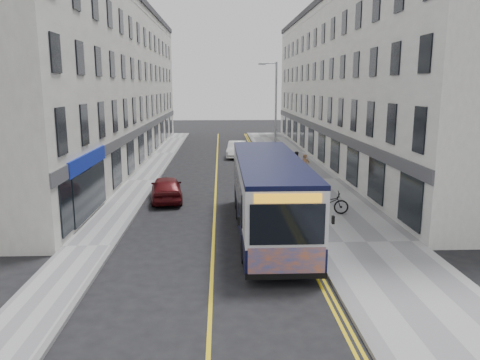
{
  "coord_description": "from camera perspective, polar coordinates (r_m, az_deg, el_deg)",
  "views": [
    {
      "loc": [
        0.34,
        -19.2,
        6.36
      ],
      "look_at": [
        1.32,
        4.4,
        1.6
      ],
      "focal_mm": 35.0,
      "sensor_mm": 36.0,
      "label": 1
    }
  ],
  "objects": [
    {
      "name": "terrace_east",
      "position": [
        41.72,
        13.41,
        11.29
      ],
      "size": [
        6.0,
        46.0,
        13.0
      ],
      "primitive_type": "cube",
      "color": "white",
      "rests_on": "ground"
    },
    {
      "name": "kerb_west",
      "position": [
        32.12,
        -10.09,
        -0.08
      ],
      "size": [
        0.18,
        64.0,
        0.13
      ],
      "primitive_type": "cube",
      "color": "slate",
      "rests_on": "ground"
    },
    {
      "name": "kerb_east",
      "position": [
        32.04,
        4.24,
        0.03
      ],
      "size": [
        0.18,
        64.0,
        0.13
      ],
      "primitive_type": "cube",
      "color": "slate",
      "rests_on": "ground"
    },
    {
      "name": "car_white",
      "position": [
        42.42,
        -0.38,
        3.76
      ],
      "size": [
        2.04,
        4.51,
        1.44
      ],
      "primitive_type": "imported",
      "rotation": [
        0.0,
        0.0,
        -0.12
      ],
      "color": "white",
      "rests_on": "ground"
    },
    {
      "name": "pedestrian_near",
      "position": [
        32.6,
        7.94,
        1.7
      ],
      "size": [
        0.63,
        0.45,
        1.63
      ],
      "primitive_type": "imported",
      "rotation": [
        0.0,
        0.0,
        0.11
      ],
      "color": "#8A5E3E",
      "rests_on": "pavement_east"
    },
    {
      "name": "road_dbl_yellow_outer",
      "position": [
        32.02,
        3.79,
        -0.08
      ],
      "size": [
        0.1,
        64.0,
        0.01
      ],
      "primitive_type": "cube",
      "color": "gold",
      "rests_on": "ground"
    },
    {
      "name": "pavement_east",
      "position": [
        32.37,
        8.19,
        0.06
      ],
      "size": [
        4.5,
        64.0,
        0.12
      ],
      "primitive_type": "cube",
      "color": "#97989A",
      "rests_on": "ground"
    },
    {
      "name": "streetlamp",
      "position": [
        33.47,
        4.24,
        7.98
      ],
      "size": [
        1.32,
        0.18,
        8.0
      ],
      "color": "#96999E",
      "rests_on": "ground"
    },
    {
      "name": "bicycle",
      "position": [
        23.59,
        10.54,
        -2.74
      ],
      "size": [
        2.21,
        1.02,
        1.12
      ],
      "primitive_type": "imported",
      "rotation": [
        0.0,
        0.0,
        1.44
      ],
      "color": "black",
      "rests_on": "pavement_east"
    },
    {
      "name": "car_maroon",
      "position": [
        26.54,
        -8.95,
        -1.02
      ],
      "size": [
        2.22,
        4.4,
        1.44
      ],
      "primitive_type": "imported",
      "rotation": [
        0.0,
        0.0,
        3.27
      ],
      "color": "#520D11",
      "rests_on": "ground"
    },
    {
      "name": "terrace_west",
      "position": [
        41.27,
        -15.76,
        11.18
      ],
      "size": [
        6.0,
        46.0,
        13.0
      ],
      "primitive_type": "cube",
      "color": "silver",
      "rests_on": "ground"
    },
    {
      "name": "pavement_west",
      "position": [
        32.27,
        -11.85,
        -0.11
      ],
      "size": [
        2.0,
        64.0,
        0.12
      ],
      "primitive_type": "cube",
      "color": "#97989A",
      "rests_on": "ground"
    },
    {
      "name": "ground",
      "position": [
        20.23,
        -3.24,
        -6.95
      ],
      "size": [
        140.0,
        140.0,
        0.0
      ],
      "primitive_type": "plane",
      "color": "black",
      "rests_on": "ground"
    },
    {
      "name": "pedestrian_far",
      "position": [
        34.15,
        6.96,
        2.14
      ],
      "size": [
        0.92,
        0.81,
        1.6
      ],
      "primitive_type": "imported",
      "rotation": [
        0.0,
        0.0,
        0.3
      ],
      "color": "black",
      "rests_on": "pavement_east"
    },
    {
      "name": "road_centre_line",
      "position": [
        31.84,
        -2.94,
        -0.14
      ],
      "size": [
        0.12,
        64.0,
        0.01
      ],
      "primitive_type": "cube",
      "color": "gold",
      "rests_on": "ground"
    },
    {
      "name": "road_dbl_yellow_inner",
      "position": [
        32.0,
        3.43,
        -0.08
      ],
      "size": [
        0.1,
        64.0,
        0.01
      ],
      "primitive_type": "cube",
      "color": "gold",
      "rests_on": "ground"
    },
    {
      "name": "city_bus",
      "position": [
        20.26,
        3.49,
        -1.53
      ],
      "size": [
        2.7,
        11.56,
        3.36
      ],
      "color": "black",
      "rests_on": "ground"
    }
  ]
}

